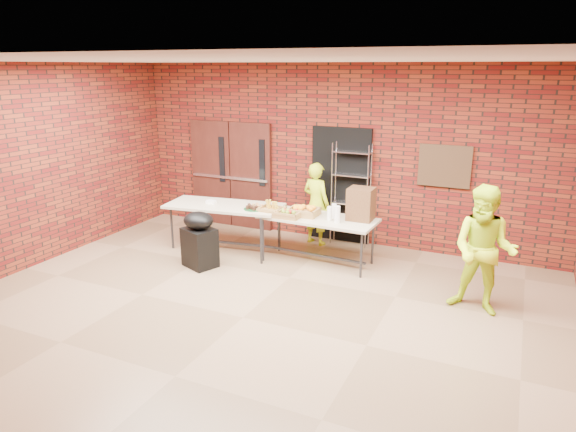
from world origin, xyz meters
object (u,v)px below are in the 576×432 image
object	(u,v)px
wire_rack	(351,195)
volunteer_woman	(316,204)
volunteer_man	(484,251)
table_right	(318,221)
table_left	(224,208)
coffee_dispenser	(361,204)
covered_grill	(199,239)

from	to	relation	value
wire_rack	volunteer_woman	bearing A→B (deg)	-158.74
volunteer_man	table_right	bearing A→B (deg)	173.51
table_left	coffee_dispenser	size ratio (longest dim) A/B	4.05
volunteer_woman	volunteer_man	world-z (taller)	volunteer_man
wire_rack	table_right	bearing A→B (deg)	-99.75
table_left	coffee_dispenser	bearing A→B (deg)	-1.63
table_right	volunteer_man	bearing A→B (deg)	-13.65
table_left	volunteer_man	distance (m)	4.35
table_right	coffee_dispenser	distance (m)	0.76
wire_rack	volunteer_woman	size ratio (longest dim) A/B	1.23
coffee_dispenser	covered_grill	xyz separation A→B (m)	(-2.33, -1.11, -0.58)
volunteer_man	covered_grill	bearing A→B (deg)	-167.65
table_left	table_right	distance (m)	1.71
table_left	coffee_dispenser	distance (m)	2.40
volunteer_woman	volunteer_man	xyz separation A→B (m)	(2.97, -1.63, 0.10)
table_right	wire_rack	bearing A→B (deg)	82.43
volunteer_woman	covered_grill	bearing A→B (deg)	71.02
table_right	coffee_dispenser	world-z (taller)	coffee_dispenser
covered_grill	volunteer_woman	size ratio (longest dim) A/B	0.61
coffee_dispenser	volunteer_man	distance (m)	2.13
volunteer_man	table_left	bearing A→B (deg)	-178.92
table_left	coffee_dispenser	xyz separation A→B (m)	(2.37, 0.26, 0.28)
table_right	volunteer_man	size ratio (longest dim) A/B	1.13
table_right	volunteer_man	xyz separation A→B (m)	(2.59, -0.75, 0.14)
wire_rack	coffee_dispenser	size ratio (longest dim) A/B	3.56
covered_grill	volunteer_man	distance (m)	4.28
table_left	volunteer_man	size ratio (longest dim) A/B	1.23
table_right	covered_grill	bearing A→B (deg)	-147.78
table_left	volunteer_woman	world-z (taller)	volunteer_woman
coffee_dispenser	volunteer_man	size ratio (longest dim) A/B	0.30
covered_grill	volunteer_man	size ratio (longest dim) A/B	0.54
wire_rack	covered_grill	xyz separation A→B (m)	(-1.86, -2.05, -0.47)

